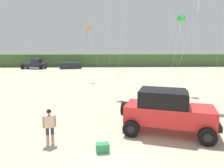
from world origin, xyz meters
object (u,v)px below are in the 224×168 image
object	(u,v)px
person_watching	(50,125)
distant_sedan	(71,66)
kite_red_delta	(88,29)
cooler_box	(103,148)
kite_pink_ribbon	(182,19)
jeep	(168,110)
distant_pickup	(35,64)

from	to	relation	value
person_watching	distant_sedan	world-z (taller)	person_watching
distant_sedan	kite_red_delta	size ratio (longest dim) A/B	0.59
cooler_box	distant_sedan	xyz separation A→B (m)	(-6.60, 34.46, 0.41)
kite_red_delta	cooler_box	bearing A→B (deg)	-84.31
person_watching	kite_pink_ribbon	world-z (taller)	kite_pink_ribbon
cooler_box	kite_red_delta	size ratio (longest dim) A/B	0.08
cooler_box	jeep	bearing A→B (deg)	23.53
person_watching	cooler_box	size ratio (longest dim) A/B	2.98
jeep	kite_pink_ribbon	xyz separation A→B (m)	(4.03, 9.97, 5.71)
distant_pickup	kite_pink_ribbon	bearing A→B (deg)	-46.96
person_watching	distant_sedan	distance (m)	33.85
person_watching	cooler_box	bearing A→B (deg)	-19.70
jeep	distant_sedan	distance (m)	33.97
distant_pickup	cooler_box	bearing A→B (deg)	-68.42
distant_sedan	kite_pink_ribbon	size ratio (longest dim) A/B	0.56
person_watching	cooler_box	world-z (taller)	person_watching
distant_pickup	kite_pink_ribbon	xyz separation A→B (m)	(20.96, -22.44, 5.97)
distant_sedan	distant_pickup	bearing A→B (deg)	167.40
person_watching	distant_sedan	size ratio (longest dim) A/B	0.40
cooler_box	distant_pickup	size ratio (longest dim) A/B	0.12
person_watching	distant_pickup	bearing A→B (deg)	108.45
person_watching	jeep	bearing A→B (deg)	10.94
distant_pickup	distant_sedan	size ratio (longest dim) A/B	1.14
distant_pickup	distant_sedan	distance (m)	7.01
distant_pickup	distant_sedan	world-z (taller)	distant_pickup
kite_pink_ribbon	kite_red_delta	size ratio (longest dim) A/B	1.05
distant_pickup	kite_red_delta	world-z (taller)	kite_red_delta
cooler_box	distant_sedan	size ratio (longest dim) A/B	0.13
jeep	cooler_box	world-z (taller)	jeep
kite_red_delta	jeep	bearing A→B (deg)	-73.36
cooler_box	kite_pink_ribbon	xyz separation A→B (m)	(7.36, 11.94, 6.72)
jeep	kite_red_delta	distance (m)	19.25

